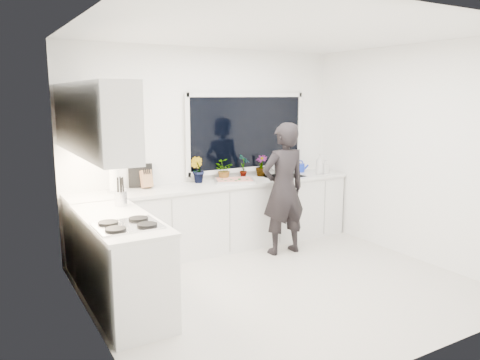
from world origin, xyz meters
TOP-DOWN VIEW (x-y plane):
  - floor at (0.00, 0.00)m, footprint 4.00×3.50m
  - wall_back at (0.00, 1.76)m, footprint 4.00×0.02m
  - wall_left at (-2.01, 0.00)m, footprint 0.02×3.50m
  - wall_right at (2.01, 0.00)m, footprint 0.02×3.50m
  - ceiling at (0.00, 0.00)m, footprint 4.00×3.50m
  - window at (0.60, 1.73)m, footprint 1.80×0.02m
  - base_cabinets_back at (0.00, 1.45)m, footprint 3.92×0.58m
  - base_cabinets_left at (-1.67, 0.35)m, footprint 0.58×1.60m
  - countertop_back at (0.00, 1.44)m, footprint 3.94×0.62m
  - countertop_left at (-1.67, 0.35)m, footprint 0.62×1.60m
  - upper_cabinets at (-1.79, 0.70)m, footprint 0.34×2.10m
  - sink at (1.05, 1.45)m, footprint 0.58×0.42m
  - faucet at (1.05, 1.65)m, footprint 0.03×0.03m
  - stovetop at (-1.69, -0.00)m, footprint 0.56×0.48m
  - person at (0.66, 0.89)m, footprint 0.65×0.44m
  - pizza_tray at (0.22, 1.42)m, footprint 0.62×0.54m
  - pizza at (0.22, 1.42)m, footprint 0.56×0.49m
  - watering_can at (1.48, 1.61)m, footprint 0.17×0.17m
  - paper_towel_roll at (-1.37, 1.55)m, footprint 0.12×0.12m
  - knife_block at (-0.96, 1.59)m, footprint 0.13×0.10m
  - utensil_crock at (-1.51, 0.80)m, footprint 0.17×0.17m
  - picture_frame_large at (-1.04, 1.69)m, footprint 0.22×0.08m
  - picture_frame_small at (-0.97, 1.69)m, footprint 0.25×0.07m
  - herb_plants at (0.24, 1.61)m, footprint 1.25×0.33m
  - soap_bottles at (1.63, 1.30)m, footprint 0.24×0.17m

SIDE VIEW (x-z plane):
  - floor at x=0.00m, z-range -0.02..0.00m
  - base_cabinets_back at x=0.00m, z-range 0.00..0.88m
  - base_cabinets_left at x=-1.67m, z-range 0.00..0.88m
  - person at x=0.66m, z-range 0.00..1.73m
  - sink at x=1.05m, z-range 0.80..0.94m
  - countertop_back at x=0.00m, z-range 0.88..0.92m
  - countertop_left at x=-1.67m, z-range 0.88..0.92m
  - stovetop at x=-1.69m, z-range 0.92..0.95m
  - pizza_tray at x=0.22m, z-range 0.92..0.95m
  - pizza at x=0.22m, z-range 0.95..0.96m
  - watering_can at x=1.48m, z-range 0.92..1.05m
  - utensil_crock at x=-1.51m, z-range 0.92..1.08m
  - faucet at x=1.05m, z-range 0.92..1.14m
  - knife_block at x=-0.96m, z-range 0.92..1.14m
  - paper_towel_roll at x=-1.37m, z-range 0.92..1.18m
  - soap_bottles at x=1.63m, z-range 0.91..1.21m
  - picture_frame_large at x=-1.04m, z-range 0.92..1.20m
  - picture_frame_small at x=-0.97m, z-range 0.92..1.22m
  - herb_plants at x=0.24m, z-range 0.90..1.25m
  - wall_back at x=0.00m, z-range 0.00..2.70m
  - wall_left at x=-2.01m, z-range 0.00..2.70m
  - wall_right at x=2.01m, z-range 0.00..2.70m
  - window at x=0.60m, z-range 1.05..2.05m
  - upper_cabinets at x=-1.79m, z-range 1.50..2.20m
  - ceiling at x=0.00m, z-range 2.70..2.72m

